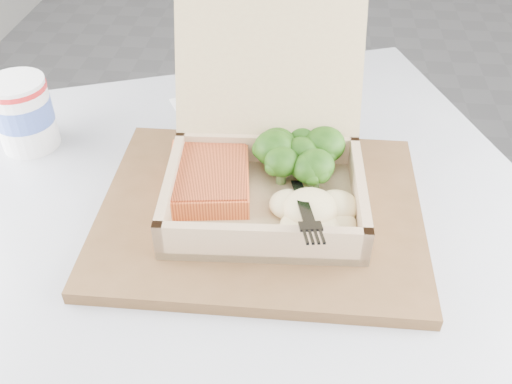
# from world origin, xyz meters

# --- Properties ---
(cafe_table) EXTENTS (0.94, 0.94, 0.71)m
(cafe_table) POSITION_xyz_m (-0.67, -0.62, 0.52)
(cafe_table) COLOR black
(cafe_table) RESTS_ON floor
(serving_tray) EXTENTS (0.35, 0.28, 0.02)m
(serving_tray) POSITION_xyz_m (-0.65, -0.59, 0.71)
(serving_tray) COLOR brown
(serving_tray) RESTS_ON cafe_table
(takeout_container) EXTENTS (0.22, 0.25, 0.19)m
(takeout_container) POSITION_xyz_m (-0.64, -0.56, 0.77)
(takeout_container) COLOR tan
(takeout_container) RESTS_ON serving_tray
(salmon_fillet) EXTENTS (0.10, 0.13, 0.02)m
(salmon_fillet) POSITION_xyz_m (-0.70, -0.58, 0.74)
(salmon_fillet) COLOR orange
(salmon_fillet) RESTS_ON takeout_container
(broccoli_pile) EXTENTS (0.11, 0.11, 0.04)m
(broccoli_pile) POSITION_xyz_m (-0.60, -0.54, 0.75)
(broccoli_pile) COLOR #2F6516
(broccoli_pile) RESTS_ON takeout_container
(mashed_potatoes) EXTENTS (0.09, 0.08, 0.03)m
(mashed_potatoes) POSITION_xyz_m (-0.59, -0.62, 0.75)
(mashed_potatoes) COLOR beige
(mashed_potatoes) RESTS_ON takeout_container
(plastic_fork) EXTENTS (0.04, 0.15, 0.03)m
(plastic_fork) POSITION_xyz_m (-0.60, -0.60, 0.76)
(plastic_fork) COLOR black
(plastic_fork) RESTS_ON mashed_potatoes
(paper_cup) EXTENTS (0.07, 0.07, 0.09)m
(paper_cup) POSITION_xyz_m (-0.95, -0.48, 0.75)
(paper_cup) COLOR white
(paper_cup) RESTS_ON cafe_table
(receipt) EXTENTS (0.15, 0.17, 0.00)m
(receipt) POSITION_xyz_m (-0.73, -0.40, 0.71)
(receipt) COLOR white
(receipt) RESTS_ON cafe_table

